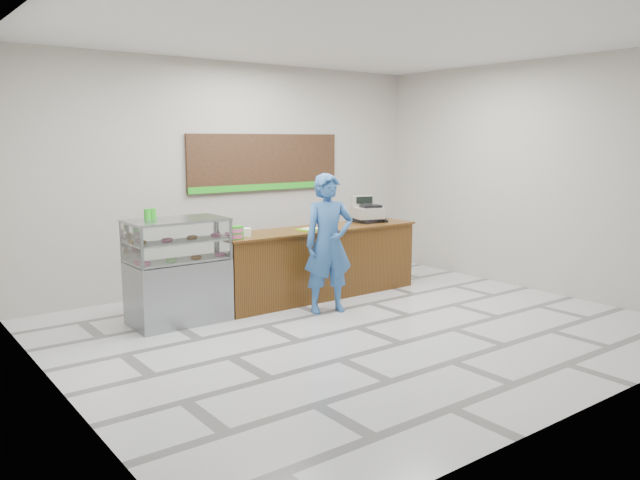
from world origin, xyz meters
TOP-DOWN VIEW (x-y plane):
  - floor at (0.00, 0.00)m, footprint 7.00×7.00m
  - back_wall at (0.00, 3.00)m, footprint 7.00×0.00m
  - ceiling at (0.00, 0.00)m, footprint 7.00×7.00m
  - sales_counter at (0.55, 1.55)m, footprint 3.26×0.76m
  - display_case at (-1.67, 1.55)m, footprint 1.22×0.72m
  - menu_board at (0.55, 2.96)m, footprint 2.80×0.06m
  - cash_register at (1.57, 1.64)m, footprint 0.54×0.55m
  - card_terminal at (1.77, 1.46)m, footprint 0.11×0.17m
  - serving_tray at (0.34, 1.47)m, footprint 0.39×0.31m
  - napkin_box at (-0.71, 1.49)m, footprint 0.17×0.17m
  - straw_cup at (-0.95, 1.54)m, footprint 0.08×0.08m
  - promo_box at (-0.95, 1.36)m, footprint 0.20×0.14m
  - donut_decal at (0.72, 1.41)m, footprint 0.15×0.15m
  - green_cup_left at (-1.97, 1.73)m, footprint 0.09×0.09m
  - green_cup_right at (-1.90, 1.73)m, footprint 0.09×0.09m
  - customer at (0.17, 0.81)m, footprint 0.79×0.63m

SIDE VIEW (x-z plane):
  - floor at x=0.00m, z-range 0.00..0.00m
  - sales_counter at x=0.55m, z-range 0.00..1.03m
  - display_case at x=-1.67m, z-range 0.01..1.34m
  - customer at x=0.17m, z-range 0.00..1.87m
  - donut_decal at x=0.72m, z-range 1.03..1.03m
  - serving_tray at x=0.34m, z-range 1.03..1.05m
  - card_terminal at x=1.77m, z-range 1.03..1.07m
  - napkin_box at x=-0.71m, z-range 1.03..1.14m
  - straw_cup at x=-0.95m, z-range 1.03..1.15m
  - promo_box at x=-0.95m, z-range 1.03..1.20m
  - cash_register at x=1.57m, z-range 0.98..1.38m
  - green_cup_left at x=-1.97m, z-range 1.33..1.46m
  - green_cup_right at x=-1.90m, z-range 1.33..1.46m
  - back_wall at x=0.00m, z-range -1.75..5.25m
  - menu_board at x=0.55m, z-range 1.48..2.38m
  - ceiling at x=0.00m, z-range 3.50..3.50m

